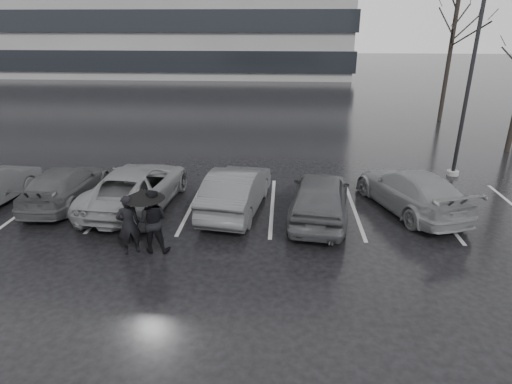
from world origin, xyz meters
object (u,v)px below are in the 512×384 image
object	(u,v)px
car_west_a	(236,189)
car_east	(411,190)
pedestrian_right	(152,221)
car_west_b	(137,186)
car_west_c	(66,185)
lamp_post	(470,79)
car_main	(320,196)
pedestrian_left	(128,225)
tree_north	(450,51)

from	to	relation	value
car_west_a	car_east	bearing A→B (deg)	-167.92
pedestrian_right	car_west_a	bearing A→B (deg)	-126.98
car_east	pedestrian_right	bearing A→B (deg)	3.57
car_west_a	car_west_b	size ratio (longest dim) A/B	0.86
car_west_b	car_west_c	world-z (taller)	car_west_b
lamp_post	pedestrian_right	bearing A→B (deg)	-146.56
car_main	car_west_b	xyz separation A→B (m)	(-6.18, 0.55, -0.04)
car_west_c	pedestrian_left	xyz separation A→B (m)	(3.43, -3.37, 0.22)
car_west_a	car_west_c	bearing A→B (deg)	5.33
car_main	car_west_a	xyz separation A→B (m)	(-2.75, 0.45, -0.02)
car_main	car_west_b	world-z (taller)	car_main
lamp_post	tree_north	distance (m)	11.22
car_main	lamp_post	size ratio (longest dim) A/B	0.52
car_west_b	tree_north	world-z (taller)	tree_north
car_west_b	car_west_c	size ratio (longest dim) A/B	1.19
car_west_b	car_west_a	bearing A→B (deg)	-177.67
car_main	pedestrian_right	bearing A→B (deg)	34.95
car_west_c	lamp_post	bearing A→B (deg)	-165.24
pedestrian_left	tree_north	world-z (taller)	tree_north
car_west_a	pedestrian_left	bearing A→B (deg)	57.81
car_west_c	pedestrian_right	bearing A→B (deg)	141.82
car_west_a	tree_north	world-z (taller)	tree_north
pedestrian_right	tree_north	distance (m)	22.67
car_main	car_west_c	xyz separation A→B (m)	(-8.79, 0.73, -0.13)
lamp_post	car_west_b	bearing A→B (deg)	-161.65
car_main	car_west_b	bearing A→B (deg)	2.40
car_east	lamp_post	size ratio (longest dim) A/B	0.56
pedestrian_right	pedestrian_left	bearing A→B (deg)	12.52
pedestrian_right	car_west_c	bearing A→B (deg)	-40.96
tree_north	pedestrian_right	bearing A→B (deg)	-127.33
pedestrian_left	lamp_post	size ratio (longest dim) A/B	0.20
tree_north	lamp_post	bearing A→B (deg)	-105.38
car_west_c	car_west_a	bearing A→B (deg)	177.50
tree_north	car_west_c	bearing A→B (deg)	-140.33
car_west_b	tree_north	size ratio (longest dim) A/B	0.61
car_west_b	pedestrian_left	distance (m)	3.29
car_west_a	pedestrian_right	world-z (taller)	pedestrian_right
pedestrian_left	tree_north	distance (m)	23.18
car_main	pedestrian_left	world-z (taller)	pedestrian_left
pedestrian_left	car_west_c	bearing A→B (deg)	-74.83
car_west_a	car_west_c	distance (m)	6.05
car_main	pedestrian_left	xyz separation A→B (m)	(-5.35, -2.63, 0.09)
car_west_b	pedestrian_right	xyz separation A→B (m)	(1.43, -3.02, 0.18)
car_west_b	tree_north	bearing A→B (deg)	-131.45
car_west_a	car_west_b	world-z (taller)	car_west_a
car_west_c	tree_north	world-z (taller)	tree_north
car_west_a	lamp_post	bearing A→B (deg)	-146.57
car_main	car_west_c	bearing A→B (deg)	2.69
car_east	pedestrian_left	bearing A→B (deg)	3.03
lamp_post	tree_north	bearing A→B (deg)	74.62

